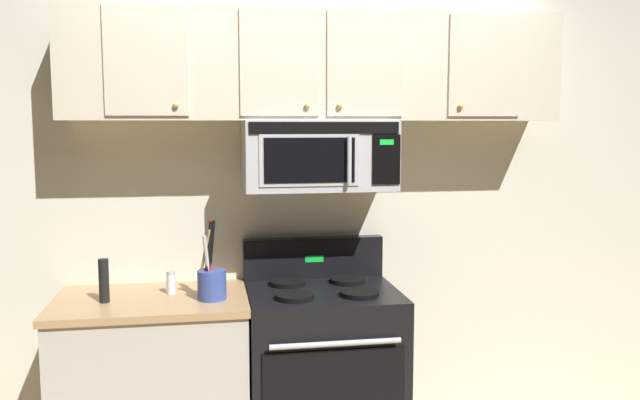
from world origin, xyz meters
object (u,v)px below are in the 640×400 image
at_px(over_range_microwave, 318,155).
at_px(salt_shaker, 171,283).
at_px(pepper_mill, 104,281).
at_px(stove_range, 322,372).
at_px(utensil_crock_blue, 211,281).

relative_size(over_range_microwave, salt_shaker, 6.76).
xyz_separation_m(over_range_microwave, pepper_mill, (-1.05, -0.17, -0.57)).
bearing_deg(stove_range, over_range_microwave, 90.14).
height_order(stove_range, salt_shaker, stove_range).
distance_m(over_range_microwave, pepper_mill, 1.21).
relative_size(salt_shaker, pepper_mill, 0.54).
xyz_separation_m(salt_shaker, pepper_mill, (-0.30, -0.11, 0.05)).
bearing_deg(pepper_mill, salt_shaker, 20.04).
bearing_deg(pepper_mill, utensil_crock_blue, -3.91).
xyz_separation_m(over_range_microwave, salt_shaker, (-0.75, -0.06, -0.62)).
distance_m(stove_range, over_range_microwave, 1.11).
distance_m(over_range_microwave, salt_shaker, 0.97).
distance_m(stove_range, utensil_crock_blue, 0.76).
bearing_deg(pepper_mill, over_range_microwave, 9.17).
bearing_deg(over_range_microwave, stove_range, -89.86).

